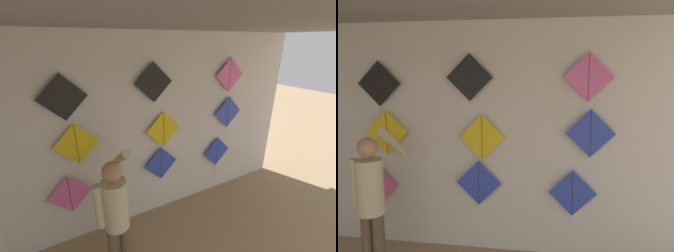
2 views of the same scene
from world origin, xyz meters
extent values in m
cube|color=silver|center=(0.00, 4.10, 1.40)|extent=(5.11, 0.06, 2.80)
cylinder|color=brown|center=(-1.01, 3.22, 0.38)|extent=(0.12, 0.12, 0.76)
cylinder|color=brown|center=(-0.88, 3.21, 0.38)|extent=(0.12, 0.12, 0.76)
cylinder|color=beige|center=(-0.95, 3.22, 1.05)|extent=(0.27, 0.27, 0.57)
sphere|color=tan|center=(-0.95, 3.22, 1.45)|extent=(0.21, 0.21, 0.21)
cylinder|color=beige|center=(-1.11, 3.23, 1.08)|extent=(0.10, 0.10, 0.51)
cylinder|color=beige|center=(-0.78, 3.41, 1.48)|extent=(0.10, 0.47, 0.37)
cube|color=pink|center=(-1.34, 4.01, 0.78)|extent=(0.55, 0.01, 0.55)
cylinder|color=black|center=(-1.34, 4.01, 0.78)|extent=(0.01, 0.01, 0.53)
cube|color=blue|center=(-0.01, 4.01, 0.87)|extent=(0.55, 0.01, 0.55)
cylinder|color=black|center=(-0.01, 4.01, 0.87)|extent=(0.01, 0.01, 0.53)
cube|color=blue|center=(1.12, 4.01, 0.81)|extent=(0.55, 0.01, 0.55)
cylinder|color=black|center=(1.12, 4.01, 0.81)|extent=(0.01, 0.01, 0.53)
sphere|color=white|center=(1.12, 4.00, 0.48)|extent=(0.04, 0.04, 0.04)
sphere|color=white|center=(1.12, 4.00, 0.41)|extent=(0.04, 0.04, 0.04)
sphere|color=white|center=(1.12, 4.00, 0.34)|extent=(0.04, 0.04, 0.04)
cube|color=yellow|center=(-1.17, 4.01, 1.47)|extent=(0.55, 0.01, 0.55)
cylinder|color=black|center=(-1.17, 4.01, 1.47)|extent=(0.01, 0.01, 0.53)
cube|color=yellow|center=(0.04, 4.01, 1.44)|extent=(0.55, 0.01, 0.55)
cylinder|color=black|center=(0.04, 4.01, 1.44)|extent=(0.01, 0.01, 0.53)
cube|color=blue|center=(1.30, 4.01, 1.52)|extent=(0.55, 0.01, 0.55)
cylinder|color=black|center=(1.30, 4.01, 1.52)|extent=(0.01, 0.01, 0.53)
cube|color=black|center=(-1.24, 4.01, 2.07)|extent=(0.55, 0.01, 0.55)
cylinder|color=black|center=(-1.24, 4.01, 2.07)|extent=(0.01, 0.01, 0.53)
cube|color=black|center=(-0.10, 4.01, 2.14)|extent=(0.55, 0.01, 0.55)
cylinder|color=black|center=(-0.10, 4.01, 2.14)|extent=(0.01, 0.01, 0.53)
cube|color=pink|center=(1.25, 4.01, 2.15)|extent=(0.55, 0.01, 0.55)
cylinder|color=black|center=(1.25, 4.01, 2.15)|extent=(0.01, 0.01, 0.53)
camera|label=1|loc=(-1.37, 1.27, 2.67)|focal=24.00mm
camera|label=2|loc=(0.91, 0.28, 2.16)|focal=35.00mm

